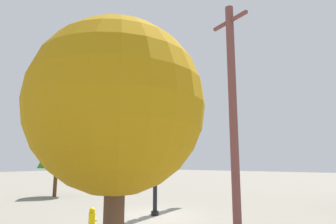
# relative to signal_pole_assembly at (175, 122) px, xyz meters

# --- Properties ---
(ground_plane) EXTENTS (120.00, 120.00, 0.00)m
(ground_plane) POSITION_rel_signal_pole_assembly_xyz_m (-2.09, -0.17, -4.67)
(ground_plane) COLOR gray
(signal_pole_assembly) EXTENTS (6.18, 1.15, 6.44)m
(signal_pole_assembly) POSITION_rel_signal_pole_assembly_xyz_m (0.00, 0.00, 0.00)
(signal_pole_assembly) COLOR black
(signal_pole_assembly) RESTS_ON ground_plane
(utility_pole) EXTENTS (0.85, 1.69, 8.64)m
(utility_pole) POSITION_rel_signal_pole_assembly_xyz_m (-3.21, -4.59, -0.24)
(utility_pole) COLOR brown
(utility_pole) RESTS_ON ground_plane
(fire_hydrant) EXTENTS (0.33, 0.24, 0.83)m
(fire_hydrant) POSITION_rel_signal_pole_assembly_xyz_m (-5.81, -0.00, -4.26)
(fire_hydrant) COLOR yellow
(fire_hydrant) RESTS_ON ground_plane
(tree_near) EXTENTS (3.64, 3.64, 5.48)m
(tree_near) POSITION_rel_signal_pole_assembly_xyz_m (-9.16, -4.29, -1.03)
(tree_near) COLOR brown
(tree_near) RESTS_ON ground_plane
(tree_far) EXTENTS (2.58, 2.58, 4.89)m
(tree_far) POSITION_rel_signal_pole_assembly_xyz_m (-0.27, 10.05, -1.24)
(tree_far) COLOR #54331C
(tree_far) RESTS_ON ground_plane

